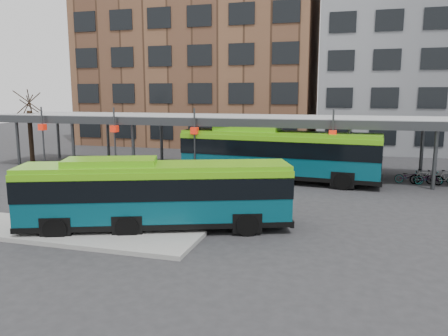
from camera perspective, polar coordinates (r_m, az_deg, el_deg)
ground at (r=19.97m, az=-5.03°, el=-7.04°), size 120.00×120.00×0.00m
boarding_island at (r=20.13m, az=-23.14°, el=-7.39°), size 14.00×3.00×0.18m
canopy at (r=31.55m, az=3.15°, el=6.32°), size 40.00×6.53×4.80m
tree at (r=39.00m, az=-23.93°, el=3.97°), size 1.64×1.64×5.60m
building_brick at (r=52.90m, az=-2.95°, el=15.33°), size 26.00×14.00×22.00m
building_grey at (r=50.87m, az=26.90°, el=13.44°), size 24.00×14.00×20.00m
bus_front at (r=18.63m, az=-8.94°, el=-3.22°), size 11.33×6.13×3.09m
bus_rear at (r=29.07m, az=7.01°, el=1.95°), size 13.21×3.90×3.59m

